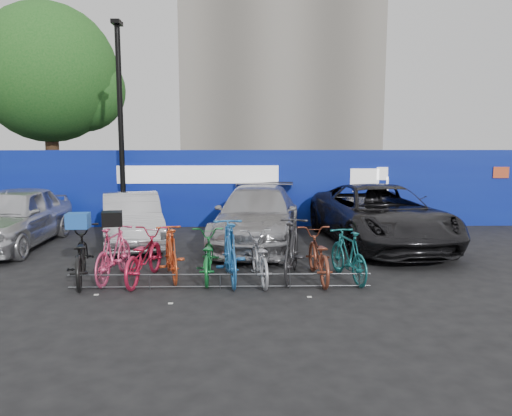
{
  "coord_description": "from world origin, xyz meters",
  "views": [
    {
      "loc": [
        0.48,
        -9.57,
        2.8
      ],
      "look_at": [
        0.72,
        2.0,
        1.15
      ],
      "focal_mm": 35.0,
      "sensor_mm": 36.0,
      "label": 1
    }
  ],
  "objects_px": {
    "lamppost": "(121,121)",
    "bike_4": "(207,256)",
    "car_3": "(380,215)",
    "bike_2": "(143,256)",
    "tree": "(55,77)",
    "bike_0": "(80,255)",
    "bike_3": "(171,253)",
    "car_1": "(132,219)",
    "bike_8": "(318,255)",
    "car_0": "(12,217)",
    "bike_6": "(259,258)",
    "bike_1": "(114,253)",
    "car_2": "(257,216)",
    "bike_9": "(348,255)",
    "bike_5": "(230,251)",
    "bike_rack": "(220,281)",
    "bike_7": "(292,249)"
  },
  "relations": [
    {
      "from": "lamppost",
      "to": "bike_4",
      "type": "xyz_separation_m",
      "value": [
        2.91,
        -5.31,
        -2.8
      ]
    },
    {
      "from": "car_3",
      "to": "bike_2",
      "type": "xyz_separation_m",
      "value": [
        -5.49,
        -3.24,
        -0.28
      ]
    },
    {
      "from": "tree",
      "to": "bike_0",
      "type": "distance_m",
      "value": 11.79
    },
    {
      "from": "bike_0",
      "to": "bike_3",
      "type": "relative_size",
      "value": 1.15
    },
    {
      "from": "car_1",
      "to": "bike_8",
      "type": "distance_m",
      "value": 5.56
    },
    {
      "from": "car_0",
      "to": "bike_2",
      "type": "xyz_separation_m",
      "value": [
        3.96,
        -3.15,
        -0.28
      ]
    },
    {
      "from": "bike_3",
      "to": "bike_6",
      "type": "bearing_deg",
      "value": 158.12
    },
    {
      "from": "bike_0",
      "to": "tree",
      "type": "bearing_deg",
      "value": -83.01
    },
    {
      "from": "bike_1",
      "to": "bike_4",
      "type": "distance_m",
      "value": 1.84
    },
    {
      "from": "car_0",
      "to": "bike_8",
      "type": "relative_size",
      "value": 2.42
    },
    {
      "from": "lamppost",
      "to": "car_0",
      "type": "relative_size",
      "value": 1.34
    },
    {
      "from": "car_2",
      "to": "bike_9",
      "type": "xyz_separation_m",
      "value": [
        1.7,
        -3.45,
        -0.23
      ]
    },
    {
      "from": "car_1",
      "to": "bike_5",
      "type": "relative_size",
      "value": 2.01
    },
    {
      "from": "lamppost",
      "to": "car_1",
      "type": "distance_m",
      "value": 3.38
    },
    {
      "from": "bike_2",
      "to": "bike_4",
      "type": "distance_m",
      "value": 1.24
    },
    {
      "from": "bike_0",
      "to": "bike_9",
      "type": "distance_m",
      "value": 5.23
    },
    {
      "from": "car_2",
      "to": "bike_4",
      "type": "height_order",
      "value": "car_2"
    },
    {
      "from": "bike_0",
      "to": "bike_4",
      "type": "bearing_deg",
      "value": 168.55
    },
    {
      "from": "bike_rack",
      "to": "bike_7",
      "type": "distance_m",
      "value": 1.62
    },
    {
      "from": "lamppost",
      "to": "car_0",
      "type": "distance_m",
      "value": 4.08
    },
    {
      "from": "bike_9",
      "to": "bike_2",
      "type": "bearing_deg",
      "value": -12.79
    },
    {
      "from": "car_3",
      "to": "bike_8",
      "type": "distance_m",
      "value": 3.85
    },
    {
      "from": "bike_0",
      "to": "bike_8",
      "type": "relative_size",
      "value": 1.07
    },
    {
      "from": "car_1",
      "to": "car_2",
      "type": "height_order",
      "value": "car_2"
    },
    {
      "from": "bike_9",
      "to": "bike_0",
      "type": "bearing_deg",
      "value": -12.49
    },
    {
      "from": "bike_1",
      "to": "bike_rack",
      "type": "bearing_deg",
      "value": 169.76
    },
    {
      "from": "bike_rack",
      "to": "bike_2",
      "type": "height_order",
      "value": "bike_2"
    },
    {
      "from": "bike_0",
      "to": "bike_6",
      "type": "xyz_separation_m",
      "value": [
        3.48,
        -0.05,
        -0.06
      ]
    },
    {
      "from": "car_1",
      "to": "bike_5",
      "type": "distance_m",
      "value": 4.37
    },
    {
      "from": "bike_7",
      "to": "bike_5",
      "type": "bearing_deg",
      "value": 21.11
    },
    {
      "from": "tree",
      "to": "bike_2",
      "type": "height_order",
      "value": "tree"
    },
    {
      "from": "bike_8",
      "to": "bike_6",
      "type": "bearing_deg",
      "value": 0.76
    },
    {
      "from": "bike_1",
      "to": "lamppost",
      "type": "bearing_deg",
      "value": -71.68
    },
    {
      "from": "car_1",
      "to": "bike_0",
      "type": "distance_m",
      "value": 3.43
    },
    {
      "from": "car_0",
      "to": "bike_4",
      "type": "height_order",
      "value": "car_0"
    },
    {
      "from": "bike_5",
      "to": "lamppost",
      "type": "bearing_deg",
      "value": -66.03
    },
    {
      "from": "lamppost",
      "to": "bike_2",
      "type": "relative_size",
      "value": 3.21
    },
    {
      "from": "car_2",
      "to": "bike_6",
      "type": "bearing_deg",
      "value": -84.09
    },
    {
      "from": "bike_0",
      "to": "bike_5",
      "type": "bearing_deg",
      "value": 164.61
    },
    {
      "from": "bike_5",
      "to": "bike_9",
      "type": "bearing_deg",
      "value": 172.9
    },
    {
      "from": "bike_5",
      "to": "tree",
      "type": "bearing_deg",
      "value": -63.18
    },
    {
      "from": "bike_rack",
      "to": "car_2",
      "type": "relative_size",
      "value": 1.09
    },
    {
      "from": "car_3",
      "to": "bike_8",
      "type": "relative_size",
      "value": 2.98
    },
    {
      "from": "lamppost",
      "to": "bike_7",
      "type": "height_order",
      "value": "lamppost"
    },
    {
      "from": "bike_4",
      "to": "car_1",
      "type": "bearing_deg",
      "value": -58.23
    },
    {
      "from": "car_1",
      "to": "bike_4",
      "type": "xyz_separation_m",
      "value": [
        2.22,
        -3.28,
        -0.19
      ]
    },
    {
      "from": "tree",
      "to": "bike_0",
      "type": "relative_size",
      "value": 3.86
    },
    {
      "from": "lamppost",
      "to": "car_0",
      "type": "bearing_deg",
      "value": -134.98
    },
    {
      "from": "car_0",
      "to": "bike_8",
      "type": "xyz_separation_m",
      "value": [
        7.38,
        -3.15,
        -0.28
      ]
    },
    {
      "from": "car_2",
      "to": "car_0",
      "type": "bearing_deg",
      "value": -170.83
    }
  ]
}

